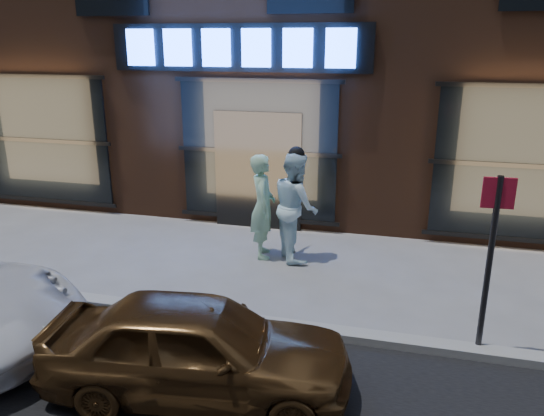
{
  "coord_description": "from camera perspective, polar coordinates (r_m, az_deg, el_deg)",
  "views": [
    {
      "loc": [
        2.89,
        -6.16,
        3.76
      ],
      "look_at": [
        0.89,
        1.6,
        1.2
      ],
      "focal_mm": 35.0,
      "sensor_mm": 36.0,
      "label": 1
    }
  ],
  "objects": [
    {
      "name": "gold_sedan",
      "position": [
        6.0,
        -7.99,
        -14.59
      ],
      "size": [
        3.5,
        1.78,
        1.14
      ],
      "primitive_type": "imported",
      "rotation": [
        0.0,
        0.0,
        1.7
      ],
      "color": "brown",
      "rests_on": "ground"
    },
    {
      "name": "man_cap",
      "position": [
        9.3,
        2.56,
        0.23
      ],
      "size": [
        1.08,
        1.17,
        1.93
      ],
      "primitive_type": "imported",
      "rotation": [
        0.0,
        0.0,
        2.04
      ],
      "color": "white",
      "rests_on": "ground"
    },
    {
      "name": "curb",
      "position": [
        7.74,
        -9.58,
        -11.1
      ],
      "size": [
        60.0,
        0.25,
        0.12
      ],
      "primitive_type": "cube",
      "color": "gray",
      "rests_on": "ground"
    },
    {
      "name": "man_bowtie",
      "position": [
        9.37,
        -1.0,
        0.18
      ],
      "size": [
        0.62,
        0.78,
        1.87
      ],
      "primitive_type": "imported",
      "rotation": [
        0.0,
        0.0,
        1.86
      ],
      "color": "#ACE2BD",
      "rests_on": "ground"
    },
    {
      "name": "ground",
      "position": [
        7.77,
        -9.56,
        -11.48
      ],
      "size": [
        90.0,
        90.0,
        0.0
      ],
      "primitive_type": "plane",
      "color": "slate",
      "rests_on": "ground"
    },
    {
      "name": "sign_post",
      "position": [
        6.77,
        22.49,
        -4.22
      ],
      "size": [
        0.37,
        0.07,
        2.29
      ],
      "rotation": [
        0.0,
        0.0,
        0.07
      ],
      "color": "#262628",
      "rests_on": "ground"
    }
  ]
}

